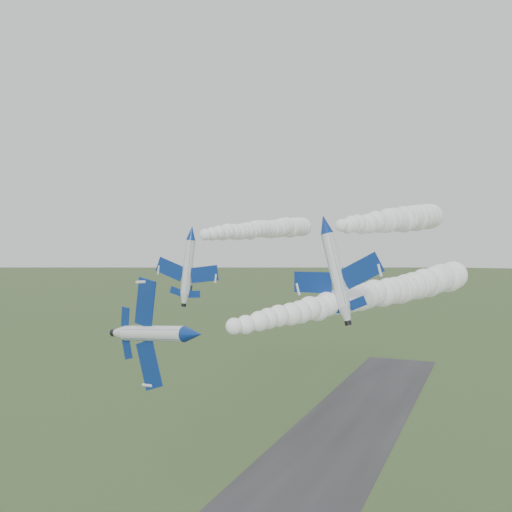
{
  "coord_description": "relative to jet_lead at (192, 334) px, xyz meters",
  "views": [
    {
      "loc": [
        31.73,
        -55.06,
        43.35
      ],
      "look_at": [
        2.81,
        13.52,
        41.62
      ],
      "focal_mm": 40.0,
      "sensor_mm": 36.0,
      "label": 1
    }
  ],
  "objects": [
    {
      "name": "smoke_trail_jet_pair_left",
      "position": [
        -16.03,
        59.8,
        11.81
      ],
      "size": [
        9.72,
        69.18,
        4.78
      ],
      "primitive_type": null,
      "rotation": [
        0.0,
        0.0,
        0.07
      ],
      "color": "white"
    },
    {
      "name": "jet_lead",
      "position": [
        0.0,
        0.0,
        0.0
      ],
      "size": [
        6.74,
        13.81,
        11.55
      ],
      "rotation": [
        0.0,
        1.48,
        -0.28
      ],
      "color": "white"
    },
    {
      "name": "jet_pair_left",
      "position": [
        -12.84,
        22.62,
        10.41
      ],
      "size": [
        9.72,
        11.7,
        2.96
      ],
      "rotation": [
        0.0,
        0.12,
        0.07
      ],
      "color": "white"
    },
    {
      "name": "smoke_trail_jet_lead",
      "position": [
        10.93,
        32.12,
        1.52
      ],
      "size": [
        21.48,
        59.33,
        4.99
      ],
      "primitive_type": null,
      "rotation": [
        0.0,
        0.0,
        -0.28
      ],
      "color": "white"
    },
    {
      "name": "smoke_trail_jet_pair_right",
      "position": [
        10.06,
        61.17,
        13.3
      ],
      "size": [
        12.0,
        71.29,
        5.92
      ],
      "primitive_type": null,
      "rotation": [
        0.0,
        0.0,
        -0.09
      ],
      "color": "white"
    },
    {
      "name": "runway",
      "position": [
        -4.39,
        36.25,
        -34.35
      ],
      "size": [
        24.0,
        260.0,
        0.04
      ],
      "primitive_type": "cube",
      "color": "#2D2D30",
      "rests_on": "ground"
    },
    {
      "name": "jet_pair_right",
      "position": [
        6.96,
        22.29,
        11.39
      ],
      "size": [
        11.84,
        14.54,
        4.34
      ],
      "rotation": [
        0.0,
        -0.25,
        -0.09
      ],
      "color": "white"
    }
  ]
}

